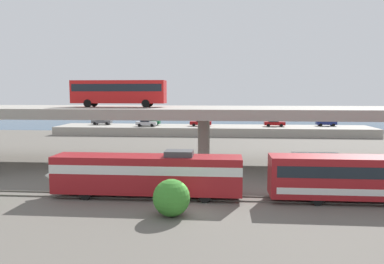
{
  "coord_description": "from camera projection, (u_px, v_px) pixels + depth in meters",
  "views": [
    {
      "loc": [
        2.69,
        -28.72,
        9.23
      ],
      "look_at": [
        -1.3,
        17.65,
        4.36
      ],
      "focal_mm": 36.22,
      "sensor_mm": 36.0,
      "label": 1
    }
  ],
  "objects": [
    {
      "name": "train_locomotive",
      "position": [
        138.0,
        172.0,
        33.8
      ],
      "size": [
        17.52,
        3.04,
        4.18
      ],
      "rotation": [
        0.0,
        0.0,
        3.14
      ],
      "color": "maroon",
      "rests_on": "ground_plane"
    },
    {
      "name": "shrub_right",
      "position": [
        171.0,
        198.0,
        28.68
      ],
      "size": [
        2.78,
        2.78,
        2.78
      ],
      "primitive_type": "sphere",
      "color": "#38812B",
      "rests_on": "ground_plane"
    },
    {
      "name": "parked_car_1",
      "position": [
        201.0,
        123.0,
        84.08
      ],
      "size": [
        4.64,
        1.96,
        1.5
      ],
      "rotation": [
        0.0,
        0.0,
        3.14
      ],
      "color": "maroon",
      "rests_on": "pier_parking_lot"
    },
    {
      "name": "harbor_water",
      "position": [
        215.0,
        125.0,
        106.94
      ],
      "size": [
        140.0,
        36.0,
        0.01
      ],
      "primitive_type": "cube",
      "color": "navy",
      "rests_on": "ground_plane"
    },
    {
      "name": "parked_car_0",
      "position": [
        151.0,
        122.0,
        86.28
      ],
      "size": [
        4.13,
        1.89,
        1.5
      ],
      "color": "#0C4C26",
      "rests_on": "pier_parking_lot"
    },
    {
      "name": "parked_car_5",
      "position": [
        274.0,
        123.0,
        82.96
      ],
      "size": [
        4.38,
        1.9,
        1.5
      ],
      "color": "maroon",
      "rests_on": "pier_parking_lot"
    },
    {
      "name": "highway_overpass",
      "position": [
        204.0,
        113.0,
        48.79
      ],
      "size": [
        96.0,
        12.73,
        7.25
      ],
      "color": "#9E998E",
      "rests_on": "ground_plane"
    },
    {
      "name": "transit_bus_on_overpass",
      "position": [
        119.0,
        91.0,
        49.54
      ],
      "size": [
        12.0,
        2.68,
        3.4
      ],
      "color": "red",
      "rests_on": "highway_overpass"
    },
    {
      "name": "rail_strip_near",
      "position": [
        193.0,
        200.0,
        32.9
      ],
      "size": [
        110.0,
        0.12,
        0.12
      ],
      "primitive_type": "cube",
      "color": "#59544C",
      "rests_on": "ground_plane"
    },
    {
      "name": "parked_car_3",
      "position": [
        102.0,
        121.0,
        87.74
      ],
      "size": [
        4.46,
        1.9,
        1.5
      ],
      "color": "#515459",
      "rests_on": "pier_parking_lot"
    },
    {
      "name": "rail_strip_far",
      "position": [
        194.0,
        195.0,
        34.32
      ],
      "size": [
        110.0,
        0.12,
        0.12
      ],
      "primitive_type": "cube",
      "color": "#59544C",
      "rests_on": "ground_plane"
    },
    {
      "name": "parked_car_4",
      "position": [
        146.0,
        123.0,
        83.04
      ],
      "size": [
        4.36,
        1.84,
        1.5
      ],
      "color": "#B7B7BC",
      "rests_on": "pier_parking_lot"
    },
    {
      "name": "parked_car_2",
      "position": [
        326.0,
        123.0,
        84.01
      ],
      "size": [
        4.24,
        1.83,
        1.5
      ],
      "color": "navy",
      "rests_on": "pier_parking_lot"
    },
    {
      "name": "ground_plane",
      "position": [
        189.0,
        212.0,
        29.65
      ],
      "size": [
        260.0,
        260.0,
        0.0
      ],
      "primitive_type": "plane",
      "color": "#605B54"
    },
    {
      "name": "service_truck_west",
      "position": [
        325.0,
        168.0,
        38.74
      ],
      "size": [
        6.8,
        2.46,
        3.04
      ],
      "color": "#515459",
      "rests_on": "ground_plane"
    },
    {
      "name": "pier_parking_lot",
      "position": [
        213.0,
        130.0,
        84.06
      ],
      "size": [
        67.59,
        10.45,
        1.76
      ],
      "primitive_type": "cube",
      "color": "#9E998E",
      "rests_on": "ground_plane"
    }
  ]
}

